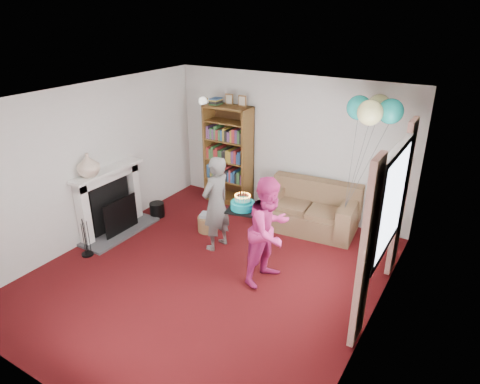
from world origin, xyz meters
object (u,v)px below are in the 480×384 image
Objects in this scene: sofa at (311,211)px; person_magenta at (269,231)px; bookcase at (229,155)px; birthday_cake at (243,205)px; person_striped at (216,204)px.

person_magenta is at bearing -92.81° from sofa.
birthday_cake is at bearing -53.16° from bookcase.
bookcase reaches higher than sofa.
person_striped is 1.16m from person_magenta.
bookcase reaches higher than birthday_cake.
person_magenta is 3.94× the size of birthday_cake.
sofa is 1.02× the size of person_striped.
birthday_cake is (1.53, -2.04, 0.16)m from bookcase.
bookcase is 1.38× the size of person_striped.
bookcase is 1.36× the size of sofa.
birthday_cake is (-0.29, -1.80, 0.77)m from sofa.
bookcase reaches higher than person_magenta.
person_magenta is at bearing 80.90° from person_striped.
person_striped is (0.80, -1.62, -0.17)m from bookcase.
person_magenta reaches higher than person_striped.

